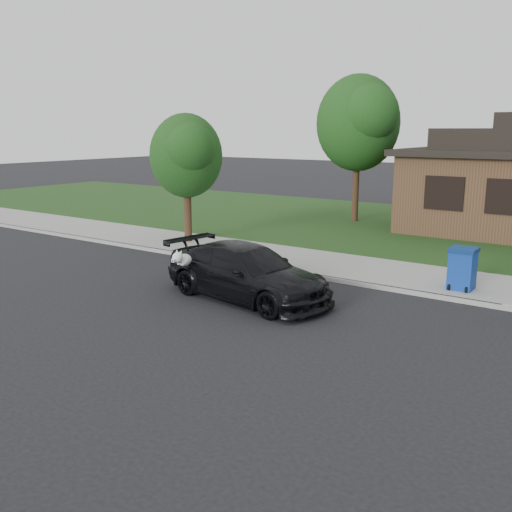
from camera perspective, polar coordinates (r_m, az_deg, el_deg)
The scene contains 8 objects.
ground at distance 12.78m, azimuth 3.15°, elevation -6.38°, with size 120.00×120.00×0.00m, color black.
sidewalk at distance 17.05m, azimuth 12.03°, elevation -1.57°, with size 60.00×3.00×0.12m, color gray.
curb at distance 15.72m, azimuth 9.89°, elevation -2.68°, with size 60.00×0.12×0.12m, color gray.
lawn at distance 24.49m, azimuth 19.38°, elevation 2.26°, with size 60.00×13.00×0.13m, color #193814.
sedan at distance 14.12m, azimuth -0.93°, elevation -1.65°, with size 4.88×2.55×1.35m.
recycling_bin at distance 15.50m, azimuth 19.94°, elevation -1.15°, with size 0.66×0.70×1.08m.
tree_0 at distance 25.51m, azimuth 10.41°, elevation 13.12°, with size 3.78×3.60×6.34m.
tree_2 at distance 20.64m, azimuth -6.91°, elevation 10.04°, with size 2.73×2.60×4.59m.
Camera 1 is at (6.31, -10.31, 4.14)m, focal length 40.00 mm.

